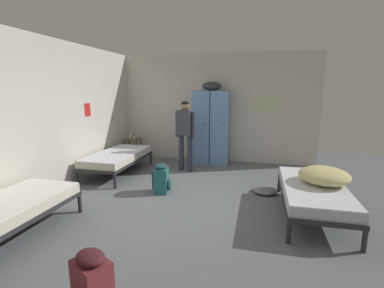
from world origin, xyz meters
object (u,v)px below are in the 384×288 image
at_px(backpack_maroon, 91,283).
at_px(locker_bank, 211,126).
at_px(water_bottle, 130,135).
at_px(bed_left_front, 3,211).
at_px(person_traveler, 185,129).
at_px(clothes_pile_grey, 265,190).
at_px(bed_right, 313,191).
at_px(bedding_heap, 324,176).
at_px(shelf_unit, 133,147).
at_px(lotion_bottle, 134,137).
at_px(backpack_teal, 162,179).
at_px(bed_left_rear, 118,157).

bearing_deg(backpack_maroon, locker_bank, 88.26).
bearing_deg(water_bottle, locker_bank, 2.42).
relative_size(bed_left_front, person_traveler, 1.17).
xyz_separation_m(person_traveler, clothes_pile_grey, (1.80, -1.05, -0.93)).
relative_size(bed_right, bedding_heap, 2.49).
height_order(shelf_unit, backpack_maroon, shelf_unit).
xyz_separation_m(shelf_unit, clothes_pile_grey, (3.48, -1.77, -0.30)).
height_order(water_bottle, lotion_bottle, water_bottle).
distance_m(bed_right, backpack_teal, 2.57).
xyz_separation_m(shelf_unit, bed_left_rear, (0.25, -1.30, 0.04)).
distance_m(bed_right, backpack_maroon, 3.27).
xyz_separation_m(locker_bank, clothes_pile_grey, (1.34, -1.89, -0.92)).
xyz_separation_m(locker_bank, bed_right, (2.01, -2.69, -0.59)).
relative_size(bed_left_front, bedding_heap, 2.49).
height_order(locker_bank, shelf_unit, locker_bank).
distance_m(lotion_bottle, clothes_pile_grey, 3.87).
distance_m(bed_left_front, bedding_heap, 4.42).
bearing_deg(bed_left_front, backpack_maroon, -24.17).
xyz_separation_m(backpack_teal, backpack_maroon, (0.37, -2.81, 0.00)).
relative_size(bed_left_front, clothes_pile_grey, 3.97).
bearing_deg(bed_left_front, bed_right, 23.05).
height_order(bed_left_front, person_traveler, person_traveler).
bearing_deg(person_traveler, bed_left_front, -112.11).
height_order(bed_left_front, bedding_heap, bedding_heap).
xyz_separation_m(bed_left_rear, person_traveler, (1.43, 0.59, 0.60)).
distance_m(bed_left_front, lotion_bottle, 4.21).
bearing_deg(bed_left_front, clothes_pile_grey, 37.31).
relative_size(locker_bank, lotion_bottle, 16.14).
distance_m(bed_left_front, bed_left_rear, 2.93).
relative_size(water_bottle, backpack_maroon, 0.38).
distance_m(bed_left_rear, backpack_teal, 1.64).
relative_size(bed_right, water_bottle, 9.17).
bearing_deg(water_bottle, backpack_maroon, -67.68).
height_order(bed_left_rear, bed_right, same).
bearing_deg(bed_left_front, person_traveler, 67.89).
bearing_deg(locker_bank, backpack_teal, -102.79).
relative_size(bed_left_front, lotion_bottle, 14.82).
height_order(shelf_unit, bed_left_front, shelf_unit).
relative_size(lotion_bottle, clothes_pile_grey, 0.27).
distance_m(locker_bank, backpack_teal, 2.48).
bearing_deg(clothes_pile_grey, bed_right, -49.80).
xyz_separation_m(lotion_bottle, backpack_teal, (1.55, -2.16, -0.37)).
distance_m(locker_bank, shelf_unit, 2.23).
xyz_separation_m(bed_left_front, lotion_bottle, (-0.18, 4.19, 0.25)).
bearing_deg(lotion_bottle, locker_bank, 4.25).
distance_m(shelf_unit, bedding_heap, 4.98).
height_order(bed_right, water_bottle, water_bottle).
distance_m(bed_left_rear, person_traveler, 1.66).
bearing_deg(clothes_pile_grey, bedding_heap, -41.00).
height_order(shelf_unit, backpack_teal, shelf_unit).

